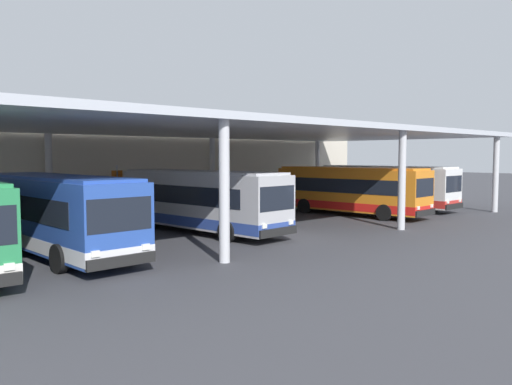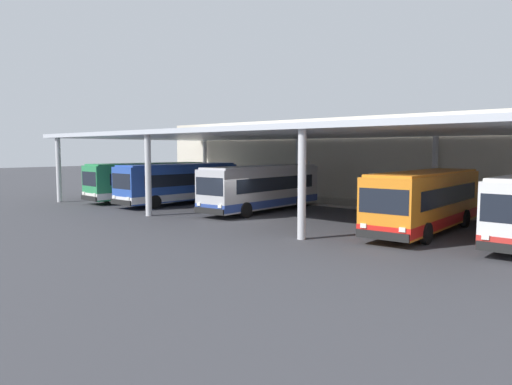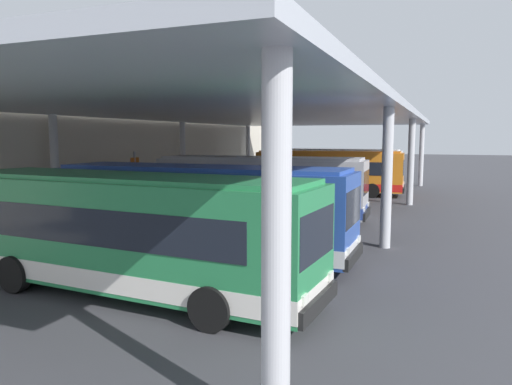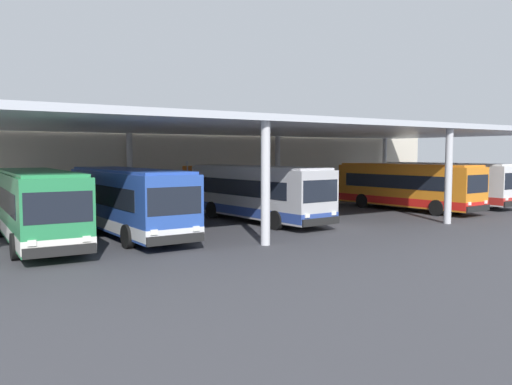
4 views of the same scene
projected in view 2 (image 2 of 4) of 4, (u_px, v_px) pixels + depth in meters
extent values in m
plane|color=#3D3D42|center=(244.00, 221.00, 29.11)|extent=(200.00, 200.00, 0.00)
cube|color=#A39E93|center=(347.00, 203.00, 37.80)|extent=(42.00, 4.50, 0.18)
cube|color=beige|center=(368.00, 159.00, 39.90)|extent=(48.00, 1.60, 7.02)
cube|color=silver|center=(300.00, 133.00, 32.70)|extent=(40.00, 17.00, 0.30)
cylinder|color=silver|center=(59.00, 170.00, 39.37)|extent=(0.40, 0.40, 5.25)
cylinder|color=silver|center=(205.00, 165.00, 51.21)|extent=(0.40, 0.40, 5.25)
cylinder|color=silver|center=(148.00, 175.00, 31.14)|extent=(0.40, 0.40, 5.25)
cylinder|color=silver|center=(298.00, 168.00, 42.98)|extent=(0.40, 0.40, 5.25)
cylinder|color=silver|center=(302.00, 185.00, 22.92)|extent=(0.40, 0.40, 5.25)
cylinder|color=silver|center=(435.00, 173.00, 34.76)|extent=(0.40, 0.40, 5.25)
cube|color=#28844C|center=(148.00, 180.00, 40.76)|extent=(3.11, 10.53, 2.70)
cube|color=white|center=(148.00, 192.00, 40.85)|extent=(3.13, 10.55, 0.50)
cube|color=black|center=(149.00, 177.00, 40.84)|extent=(3.04, 8.66, 0.90)
cube|color=black|center=(90.00, 179.00, 37.13)|extent=(2.30, 0.25, 1.10)
cube|color=black|center=(89.00, 198.00, 37.20)|extent=(2.46, 0.30, 0.36)
cube|color=#2A8B50|center=(147.00, 164.00, 40.64)|extent=(2.88, 10.10, 0.12)
cube|color=yellow|center=(90.00, 168.00, 37.08)|extent=(1.75, 0.22, 0.28)
cube|color=white|center=(84.00, 193.00, 37.81)|extent=(0.28, 0.10, 0.20)
cube|color=white|center=(94.00, 194.00, 36.54)|extent=(0.28, 0.10, 0.20)
cylinder|color=black|center=(106.00, 196.00, 39.48)|extent=(0.34, 1.01, 1.00)
cylinder|color=black|center=(121.00, 198.00, 37.74)|extent=(0.34, 1.01, 1.00)
cylinder|color=black|center=(168.00, 192.00, 43.74)|extent=(0.34, 1.01, 1.00)
cylinder|color=black|center=(184.00, 193.00, 42.00)|extent=(0.34, 1.01, 1.00)
cube|color=#284CA8|center=(179.00, 183.00, 38.06)|extent=(2.55, 10.41, 2.70)
cube|color=silver|center=(179.00, 195.00, 38.15)|extent=(2.57, 10.43, 0.50)
cube|color=black|center=(180.00, 179.00, 38.15)|extent=(2.58, 8.54, 0.90)
cube|color=black|center=(122.00, 181.00, 34.24)|extent=(2.30, 0.13, 1.10)
cube|color=black|center=(121.00, 202.00, 34.31)|extent=(2.45, 0.17, 0.36)
cube|color=#2A50B0|center=(179.00, 165.00, 37.94)|extent=(2.35, 10.00, 0.12)
cube|color=yellow|center=(122.00, 170.00, 34.19)|extent=(1.75, 0.13, 0.28)
cube|color=white|center=(114.00, 197.00, 34.89)|extent=(0.28, 0.08, 0.20)
cube|color=white|center=(128.00, 198.00, 33.68)|extent=(0.28, 0.08, 0.20)
cylinder|color=black|center=(136.00, 200.00, 36.62)|extent=(0.28, 1.00, 1.00)
cylinder|color=black|center=(155.00, 202.00, 34.97)|extent=(0.28, 1.00, 1.00)
cylinder|color=black|center=(197.00, 194.00, 41.10)|extent=(0.28, 1.00, 1.00)
cylinder|color=black|center=(216.00, 196.00, 39.46)|extent=(0.28, 1.00, 1.00)
cube|color=#B7B7BC|center=(262.00, 187.00, 33.44)|extent=(3.04, 10.52, 2.70)
cube|color=#2D4799|center=(262.00, 201.00, 33.52)|extent=(3.06, 10.54, 0.50)
cube|color=black|center=(263.00, 183.00, 33.52)|extent=(2.98, 8.65, 0.90)
cube|color=black|center=(210.00, 186.00, 29.42)|extent=(2.30, 0.24, 1.10)
cube|color=black|center=(209.00, 211.00, 29.48)|extent=(2.46, 0.29, 0.36)
cube|color=silver|center=(262.00, 167.00, 33.31)|extent=(2.82, 10.09, 0.12)
cube|color=yellow|center=(210.00, 173.00, 29.37)|extent=(1.75, 0.21, 0.28)
cube|color=white|center=(199.00, 204.00, 30.02)|extent=(0.28, 0.09, 0.20)
cube|color=white|center=(220.00, 206.00, 28.90)|extent=(0.28, 0.09, 0.20)
cylinder|color=black|center=(217.00, 207.00, 31.82)|extent=(0.33, 1.01, 1.00)
cylinder|color=black|center=(246.00, 210.00, 30.28)|extent=(0.33, 1.01, 1.00)
cylinder|color=black|center=(273.00, 200.00, 36.52)|extent=(0.33, 1.01, 1.00)
cylinder|color=black|center=(300.00, 202.00, 34.99)|extent=(0.33, 1.01, 1.00)
cube|color=orange|center=(425.00, 200.00, 25.01)|extent=(3.08, 10.52, 2.70)
cube|color=red|center=(425.00, 219.00, 25.10)|extent=(3.10, 10.55, 0.50)
cube|color=black|center=(426.00, 194.00, 25.10)|extent=(3.02, 8.66, 0.90)
cube|color=black|center=(384.00, 201.00, 20.98)|extent=(2.30, 0.25, 1.10)
cube|color=black|center=(382.00, 236.00, 21.04)|extent=(2.46, 0.30, 0.36)
cube|color=orange|center=(426.00, 173.00, 24.88)|extent=(2.86, 10.10, 0.12)
cube|color=yellow|center=(384.00, 182.00, 20.93)|extent=(1.75, 0.22, 0.28)
cube|color=white|center=(363.00, 226.00, 21.58)|extent=(0.28, 0.10, 0.20)
cube|color=white|center=(402.00, 230.00, 20.46)|extent=(0.28, 0.10, 0.20)
cylinder|color=black|center=(376.00, 228.00, 23.37)|extent=(0.34, 1.01, 1.00)
cylinder|color=black|center=(426.00, 234.00, 21.85)|extent=(0.34, 1.01, 1.00)
cylinder|color=black|center=(421.00, 215.00, 28.10)|extent=(0.34, 1.01, 1.00)
cylinder|color=black|center=(465.00, 219.00, 26.57)|extent=(0.34, 1.01, 1.00)
cube|color=black|center=(510.00, 249.00, 18.16)|extent=(2.45, 0.18, 0.36)
cube|color=white|center=(485.00, 237.00, 18.73)|extent=(0.28, 0.08, 0.20)
cylinder|color=black|center=(491.00, 239.00, 20.48)|extent=(0.29, 1.00, 1.00)
cube|color=brown|center=(254.00, 190.00, 44.31)|extent=(1.80, 0.44, 0.08)
cube|color=brown|center=(256.00, 187.00, 44.44)|extent=(1.80, 0.06, 0.44)
cube|color=#2D2D33|center=(249.00, 192.00, 44.80)|extent=(0.10, 0.36, 0.45)
cube|color=#2D2D33|center=(260.00, 192.00, 43.86)|extent=(0.10, 0.36, 0.45)
cylinder|color=#236638|center=(234.00, 188.00, 45.89)|extent=(0.48, 0.48, 0.90)
cylinder|color=black|center=(234.00, 183.00, 45.85)|extent=(0.52, 0.52, 0.08)
cylinder|color=#B2B2B7|center=(308.00, 181.00, 39.16)|extent=(0.12, 0.12, 3.20)
cube|color=orange|center=(308.00, 176.00, 39.11)|extent=(0.70, 0.04, 1.80)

